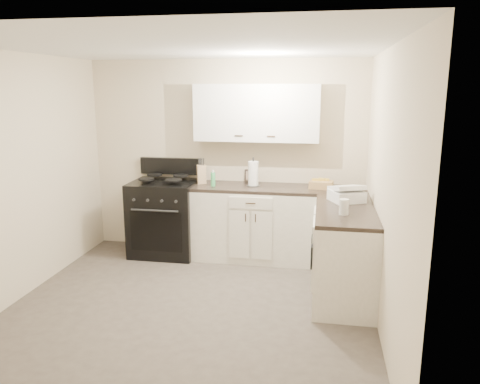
% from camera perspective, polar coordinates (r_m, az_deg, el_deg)
% --- Properties ---
extents(floor, '(3.60, 3.60, 0.00)m').
position_cam_1_polar(floor, '(4.84, -6.06, -13.78)').
color(floor, '#473F38').
rests_on(floor, ground).
extents(ceiling, '(3.60, 3.60, 0.00)m').
position_cam_1_polar(ceiling, '(4.35, -6.86, 17.18)').
color(ceiling, white).
rests_on(ceiling, wall_back).
extents(wall_back, '(3.60, 0.00, 3.60)m').
position_cam_1_polar(wall_back, '(6.15, -1.73, 4.24)').
color(wall_back, beige).
rests_on(wall_back, ground).
extents(wall_right, '(0.00, 3.60, 3.60)m').
position_cam_1_polar(wall_right, '(4.29, 17.29, -0.03)').
color(wall_right, beige).
rests_on(wall_right, ground).
extents(wall_left, '(0.00, 3.60, 3.60)m').
position_cam_1_polar(wall_left, '(5.23, -25.74, 1.48)').
color(wall_left, beige).
rests_on(wall_left, ground).
extents(wall_front, '(3.60, 0.00, 3.60)m').
position_cam_1_polar(wall_front, '(2.81, -16.82, -6.58)').
color(wall_front, beige).
rests_on(wall_front, ground).
extents(base_cabinets_back, '(1.55, 0.60, 0.90)m').
position_cam_1_polar(base_cabinets_back, '(5.97, 1.75, -3.91)').
color(base_cabinets_back, white).
rests_on(base_cabinets_back, floor).
extents(base_cabinets_right, '(0.60, 1.90, 0.90)m').
position_cam_1_polar(base_cabinets_right, '(5.30, 12.37, -6.37)').
color(base_cabinets_right, white).
rests_on(base_cabinets_right, floor).
extents(countertop_back, '(1.55, 0.60, 0.04)m').
position_cam_1_polar(countertop_back, '(5.85, 1.78, 0.51)').
color(countertop_back, black).
rests_on(countertop_back, base_cabinets_back).
extents(countertop_right, '(0.60, 1.90, 0.04)m').
position_cam_1_polar(countertop_right, '(5.17, 12.62, -1.43)').
color(countertop_right, black).
rests_on(countertop_right, base_cabinets_right).
extents(upper_cabinets, '(1.55, 0.30, 0.70)m').
position_cam_1_polar(upper_cabinets, '(5.87, 2.05, 9.62)').
color(upper_cabinets, white).
rests_on(upper_cabinets, wall_back).
extents(stove, '(0.83, 0.71, 1.01)m').
position_cam_1_polar(stove, '(6.21, -9.09, -3.30)').
color(stove, black).
rests_on(stove, floor).
extents(knife_block, '(0.14, 0.13, 0.24)m').
position_cam_1_polar(knife_block, '(6.01, -4.71, 2.15)').
color(knife_block, tan).
rests_on(knife_block, countertop_back).
extents(paper_towel, '(0.14, 0.14, 0.31)m').
position_cam_1_polar(paper_towel, '(5.84, 1.63, 2.24)').
color(paper_towel, white).
rests_on(paper_towel, countertop_back).
extents(soap_bottle, '(0.07, 0.07, 0.17)m').
position_cam_1_polar(soap_bottle, '(5.84, -3.30, 1.55)').
color(soap_bottle, '#44B363').
rests_on(soap_bottle, countertop_back).
extents(picture_frame, '(0.13, 0.04, 0.17)m').
position_cam_1_polar(picture_frame, '(6.10, 1.19, 1.99)').
color(picture_frame, black).
rests_on(picture_frame, countertop_back).
extents(wicker_basket, '(0.30, 0.22, 0.09)m').
position_cam_1_polar(wicker_basket, '(5.80, 9.86, 0.89)').
color(wicker_basket, '#A7864F').
rests_on(wicker_basket, countertop_right).
extents(countertop_grill, '(0.42, 0.41, 0.12)m').
position_cam_1_polar(countertop_grill, '(5.20, 12.86, -0.46)').
color(countertop_grill, white).
rests_on(countertop_grill, countertop_right).
extents(glass_jar, '(0.10, 0.10, 0.15)m').
position_cam_1_polar(glass_jar, '(4.64, 12.55, -1.78)').
color(glass_jar, silver).
rests_on(glass_jar, countertop_right).
extents(oven_mitt_near, '(0.02, 0.13, 0.22)m').
position_cam_1_polar(oven_mitt_near, '(4.67, 8.72, -7.77)').
color(oven_mitt_near, black).
rests_on(oven_mitt_near, base_cabinets_right).
extents(oven_mitt_far, '(0.02, 0.16, 0.28)m').
position_cam_1_polar(oven_mitt_far, '(4.94, 8.80, -6.88)').
color(oven_mitt_far, black).
rests_on(oven_mitt_far, base_cabinets_right).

